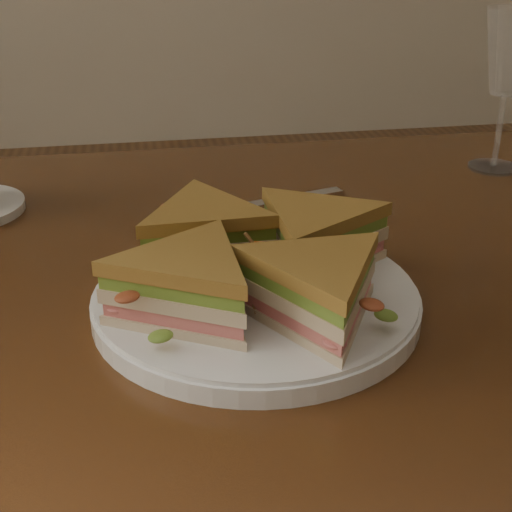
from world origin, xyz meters
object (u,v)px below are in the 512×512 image
at_px(spoon, 265,247).
at_px(wine_glass, 510,56).
at_px(table, 300,352).
at_px(sandwich_wedges, 256,261).
at_px(knife, 253,206).
at_px(plate, 256,301).

relative_size(spoon, wine_glass, 0.84).
height_order(table, spoon, spoon).
height_order(table, sandwich_wedges, sandwich_wedges).
bearing_deg(table, spoon, 128.61).
distance_m(spoon, knife, 0.12).
bearing_deg(sandwich_wedges, table, 51.58).
height_order(table, plate, plate).
relative_size(table, knife, 5.69).
relative_size(plate, knife, 1.30).
bearing_deg(sandwich_wedges, wine_glass, 39.69).
height_order(spoon, wine_glass, wine_glass).
relative_size(table, wine_glass, 5.94).
bearing_deg(wine_glass, spoon, -150.11).
xyz_separation_m(plate, knife, (0.04, 0.23, -0.01)).
distance_m(plate, wine_glass, 0.51).
height_order(table, wine_glass, wine_glass).
distance_m(plate, sandwich_wedges, 0.04).
bearing_deg(knife, table, -97.19).
xyz_separation_m(table, wine_glass, (0.32, 0.24, 0.24)).
distance_m(sandwich_wedges, knife, 0.24).
height_order(sandwich_wedges, wine_glass, wine_glass).
bearing_deg(spoon, wine_glass, 4.03).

